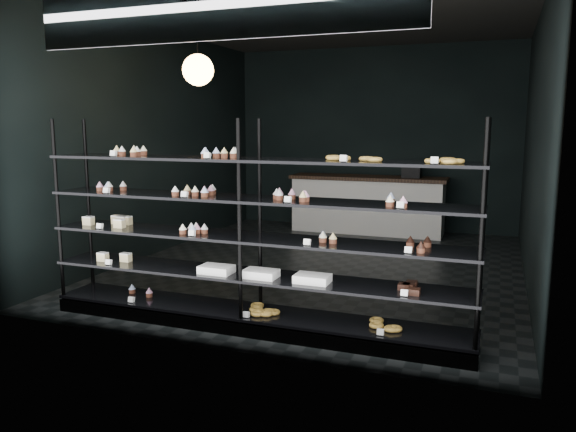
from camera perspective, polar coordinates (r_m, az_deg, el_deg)
The scene contains 5 objects.
room at distance 7.29m, azimuth 3.63°, elevation 7.25°, with size 5.01×6.01×3.20m.
display_shelf at distance 5.12m, azimuth -4.08°, elevation -4.60°, with size 4.00×0.50×1.91m.
signage at distance 4.65m, azimuth -7.57°, elevation 20.27°, with size 3.30×0.05×0.50m.
pendant_lamp at distance 6.46m, azimuth -9.13°, elevation 14.45°, with size 0.34×0.34×0.90m.
service_counter at distance 9.79m, azimuth 8.13°, elevation 1.23°, with size 2.66×0.65×1.23m.
Camera 1 is at (2.14, -6.96, 1.86)m, focal length 35.00 mm.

